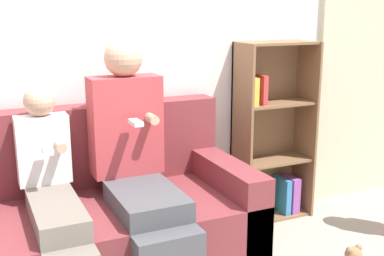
# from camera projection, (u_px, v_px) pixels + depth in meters

# --- Properties ---
(back_wall) EXTENTS (10.00, 0.06, 2.55)m
(back_wall) POSITION_uv_depth(u_px,v_px,m) (74.00, 47.00, 2.89)
(back_wall) COLOR silver
(back_wall) RESTS_ON ground_plane
(curtain_panel) EXTENTS (0.88, 0.04, 2.09)m
(curtain_panel) POSITION_uv_depth(u_px,v_px,m) (363.00, 68.00, 3.83)
(curtain_panel) COLOR beige
(curtain_panel) RESTS_ON ground_plane
(couch) EXTENTS (2.02, 0.87, 0.94)m
(couch) POSITION_uv_depth(u_px,v_px,m) (70.00, 231.00, 2.64)
(couch) COLOR maroon
(couch) RESTS_ON ground_plane
(adult_seated) EXTENTS (0.40, 0.81, 1.34)m
(adult_seated) POSITION_uv_depth(u_px,v_px,m) (138.00, 162.00, 2.61)
(adult_seated) COLOR #47474C
(adult_seated) RESTS_ON ground_plane
(child_seated) EXTENTS (0.28, 0.82, 1.10)m
(child_seated) POSITION_uv_depth(u_px,v_px,m) (55.00, 203.00, 2.40)
(child_seated) COLOR #70665B
(child_seated) RESTS_ON ground_plane
(bookshelf) EXTENTS (0.56, 0.28, 1.28)m
(bookshelf) POSITION_uv_depth(u_px,v_px,m) (271.00, 141.00, 3.48)
(bookshelf) COLOR brown
(bookshelf) RESTS_ON ground_plane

